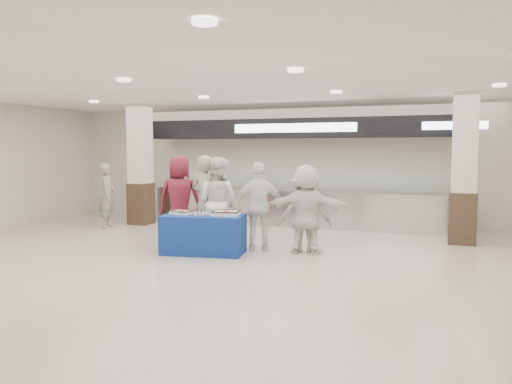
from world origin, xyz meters
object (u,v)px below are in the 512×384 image
at_px(cupcake_tray, 203,214).
at_px(chef_short, 260,207).
at_px(civilian_maroon, 180,199).
at_px(soldier_bg, 107,196).
at_px(sheet_cake_left, 182,212).
at_px(soldier_b, 305,211).
at_px(display_table, 203,234).
at_px(sheet_cake_right, 226,213).
at_px(civilian_white, 306,209).
at_px(chef_tall, 218,202).
at_px(soldier_a, 206,201).

bearing_deg(cupcake_tray, chef_short, 34.90).
bearing_deg(civilian_maroon, soldier_bg, -40.74).
height_order(sheet_cake_left, soldier_b, soldier_b).
bearing_deg(display_table, sheet_cake_right, 3.68).
xyz_separation_m(cupcake_tray, civilian_white, (1.85, 0.74, 0.09)).
relative_size(chef_short, soldier_bg, 1.06).
bearing_deg(civilian_maroon, sheet_cake_left, 103.95).
distance_m(soldier_b, soldier_bg, 5.61).
bearing_deg(display_table, sheet_cake_left, 174.87).
distance_m(sheet_cake_right, chef_tall, 0.69).
xyz_separation_m(sheet_cake_right, civilian_white, (1.41, 0.64, 0.06)).
xyz_separation_m(display_table, cupcake_tray, (-0.00, -0.00, 0.40)).
bearing_deg(soldier_b, sheet_cake_right, 13.57).
xyz_separation_m(display_table, civilian_white, (1.85, 0.74, 0.49)).
xyz_separation_m(chef_tall, chef_short, (0.90, 0.00, -0.05)).
height_order(chef_tall, civilian_white, chef_tall).
bearing_deg(sheet_cake_left, display_table, 4.61).
bearing_deg(cupcake_tray, civilian_maroon, 140.12).
bearing_deg(soldier_b, chef_short, -1.93).
relative_size(chef_tall, civilian_white, 1.07).
bearing_deg(civilian_maroon, cupcake_tray, 122.51).
xyz_separation_m(display_table, soldier_a, (-0.25, 0.64, 0.57)).
bearing_deg(sheet_cake_left, civilian_white, 18.71).
bearing_deg(civilian_white, sheet_cake_left, 12.01).
xyz_separation_m(cupcake_tray, soldier_b, (1.79, 0.84, 0.02)).
bearing_deg(chef_short, civilian_maroon, -25.74).
relative_size(sheet_cake_left, civilian_maroon, 0.24).
bearing_deg(chef_short, soldier_b, 172.03).
height_order(civilian_maroon, soldier_b, civilian_maroon).
xyz_separation_m(display_table, soldier_b, (1.79, 0.84, 0.43)).
xyz_separation_m(chef_tall, soldier_bg, (-3.72, 1.33, -0.10)).
relative_size(display_table, chef_short, 0.88).
relative_size(civilian_maroon, soldier_b, 1.18).
bearing_deg(sheet_cake_left, soldier_a, 74.34).
distance_m(civilian_maroon, soldier_b, 2.75).
relative_size(sheet_cake_left, soldier_b, 0.29).
xyz_separation_m(display_table, sheet_cake_left, (-0.44, -0.04, 0.42)).
bearing_deg(sheet_cake_right, chef_short, 47.77).
distance_m(sheet_cake_right, soldier_b, 1.55).
xyz_separation_m(display_table, chef_tall, (0.02, 0.64, 0.55)).
bearing_deg(cupcake_tray, soldier_a, 111.56).
bearing_deg(soldier_a, chef_short, -172.10).
height_order(sheet_cake_left, soldier_bg, soldier_bg).
bearing_deg(chef_short, civilian_white, 165.12).
bearing_deg(sheet_cake_left, chef_tall, 55.70).
distance_m(soldier_a, soldier_b, 2.06).
bearing_deg(soldier_bg, chef_short, -130.48).
height_order(chef_short, civilian_white, chef_short).
xyz_separation_m(sheet_cake_right, soldier_bg, (-4.14, 1.87, 0.03)).
relative_size(soldier_a, chef_short, 1.08).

